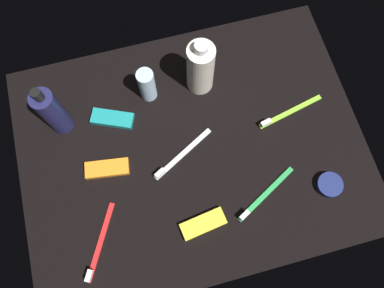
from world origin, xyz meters
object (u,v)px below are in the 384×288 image
snack_bar_teal (112,119)px  snack_bar_orange (107,169)px  lotion_bottle (52,112)px  toothbrush_lime (287,113)px  toothbrush_red (99,246)px  deodorant_stick (147,85)px  toothbrush_white (180,156)px  snack_bar_yellow (203,224)px  bodywash_bottle (200,68)px  toothbrush_green (263,197)px  cream_tin_left (329,185)px

snack_bar_teal → snack_bar_orange: size_ratio=1.00×
lotion_bottle → snack_bar_orange: 18.23cm
toothbrush_lime → toothbrush_red: size_ratio=1.09×
deodorant_stick → toothbrush_white: (-3.43, 18.33, -4.62)cm
toothbrush_red → snack_bar_yellow: size_ratio=1.58×
snack_bar_orange → deodorant_stick: bearing=-121.9°
toothbrush_white → snack_bar_orange: toothbrush_white is taller
toothbrush_white → toothbrush_red: same height
bodywash_bottle → toothbrush_green: 34.07cm
bodywash_bottle → toothbrush_lime: (-18.88, 14.00, -7.48)cm
cream_tin_left → snack_bar_teal: bearing=-32.8°
snack_bar_orange → snack_bar_yellow: (-18.74, 18.49, 0.00)cm
deodorant_stick → toothbrush_white: deodorant_stick is taller
deodorant_stick → snack_bar_teal: deodorant_stick is taller
toothbrush_red → snack_bar_teal: bearing=-107.0°
snack_bar_yellow → cream_tin_left: (-31.22, -1.03, 0.14)cm
deodorant_stick → toothbrush_red: (19.44, 34.09, -4.62)cm
lotion_bottle → deodorant_stick: (-22.62, -2.49, -2.84)cm
toothbrush_red → snack_bar_orange: toothbrush_red is taller
bodywash_bottle → toothbrush_red: 47.71cm
toothbrush_green → toothbrush_white: 21.96cm
lotion_bottle → cream_tin_left: size_ratio=3.05×
toothbrush_white → cream_tin_left: 36.13cm
lotion_bottle → toothbrush_green: size_ratio=1.12×
toothbrush_green → lotion_bottle: bearing=-35.6°
toothbrush_green → snack_bar_orange: size_ratio=1.58×
snack_bar_teal → snack_bar_orange: 12.88cm
snack_bar_yellow → toothbrush_white: bearing=-94.2°
toothbrush_green → snack_bar_orange: toothbrush_green is taller
toothbrush_red → snack_bar_yellow: (-24.06, 1.25, 0.14)cm
deodorant_stick → toothbrush_green: deodorant_stick is taller
deodorant_stick → cream_tin_left: bearing=136.2°
bodywash_bottle → snack_bar_yellow: bearing=75.9°
toothbrush_red → snack_bar_yellow: bearing=177.0°
toothbrush_green → toothbrush_white: (16.41, -14.60, 0.00)cm
toothbrush_green → cream_tin_left: 16.05cm
lotion_bottle → deodorant_stick: bearing=-173.7°
lotion_bottle → toothbrush_lime: lotion_bottle is taller
toothbrush_red → snack_bar_orange: size_ratio=1.58×
lotion_bottle → snack_bar_orange: (-8.50, 14.37, -7.32)cm
lotion_bottle → toothbrush_white: size_ratio=1.12×
lotion_bottle → bodywash_bottle: bearing=-176.5°
lotion_bottle → deodorant_stick: size_ratio=1.76×
bodywash_bottle → deodorant_stick: size_ratio=1.70×
lotion_bottle → snack_bar_yellow: 43.30cm
snack_bar_orange → cream_tin_left: size_ratio=1.73×
bodywash_bottle → cream_tin_left: bodywash_bottle is taller
toothbrush_white → deodorant_stick: bearing=-79.4°
toothbrush_red → cream_tin_left: (-55.27, 0.23, 0.29)cm
bodywash_bottle → cream_tin_left: 41.36cm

